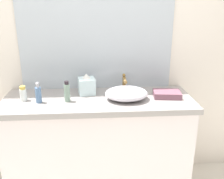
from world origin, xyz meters
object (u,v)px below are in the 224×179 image
at_px(perfume_bottle, 67,92).
at_px(tissue_box, 87,85).
at_px(lotion_bottle, 23,94).
at_px(sink_basin, 126,93).
at_px(folded_hand_towel, 167,94).
at_px(soap_dispenser, 38,94).

height_order(perfume_bottle, tissue_box, tissue_box).
bearing_deg(lotion_bottle, perfume_bottle, -6.83).
bearing_deg(tissue_box, lotion_bottle, -166.11).
distance_m(lotion_bottle, perfume_bottle, 0.35).
height_order(lotion_bottle, perfume_bottle, perfume_bottle).
relative_size(sink_basin, tissue_box, 1.92).
xyz_separation_m(sink_basin, lotion_bottle, (-0.81, 0.03, 0.01)).
relative_size(tissue_box, folded_hand_towel, 0.82).
relative_size(perfume_bottle, tissue_box, 0.93).
bearing_deg(lotion_bottle, tissue_box, 13.89).
height_order(sink_basin, perfume_bottle, perfume_bottle).
bearing_deg(lotion_bottle, sink_basin, -2.22).
bearing_deg(lotion_bottle, folded_hand_towel, 0.10).
distance_m(lotion_bottle, tissue_box, 0.51).
distance_m(perfume_bottle, tissue_box, 0.22).
bearing_deg(soap_dispenser, tissue_box, 25.33).
bearing_deg(tissue_box, sink_basin, -25.78).
height_order(lotion_bottle, tissue_box, tissue_box).
distance_m(sink_basin, lotion_bottle, 0.81).
bearing_deg(sink_basin, soap_dispenser, -178.39).
relative_size(sink_basin, soap_dispenser, 2.04).
bearing_deg(perfume_bottle, tissue_box, 48.00).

